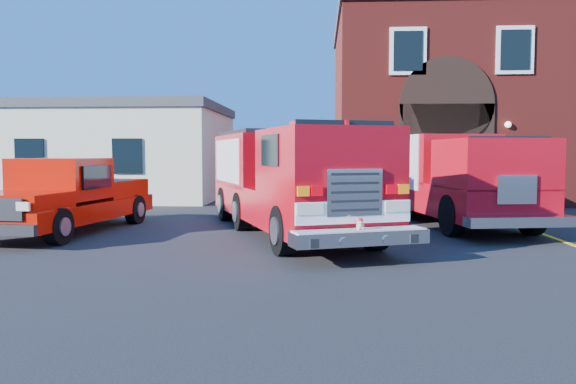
# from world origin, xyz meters

# --- Properties ---
(ground) EXTENTS (100.00, 100.00, 0.00)m
(ground) POSITION_xyz_m (0.00, 0.00, 0.00)
(ground) COLOR black
(ground) RESTS_ON ground
(parking_stripe_near) EXTENTS (0.12, 3.00, 0.01)m
(parking_stripe_near) POSITION_xyz_m (6.50, 1.00, 0.00)
(parking_stripe_near) COLOR yellow
(parking_stripe_near) RESTS_ON ground
(parking_stripe_mid) EXTENTS (0.12, 3.00, 0.01)m
(parking_stripe_mid) POSITION_xyz_m (6.50, 4.00, 0.00)
(parking_stripe_mid) COLOR yellow
(parking_stripe_mid) RESTS_ON ground
(parking_stripe_far) EXTENTS (0.12, 3.00, 0.01)m
(parking_stripe_far) POSITION_xyz_m (6.50, 7.00, 0.00)
(parking_stripe_far) COLOR yellow
(parking_stripe_far) RESTS_ON ground
(fire_station) EXTENTS (15.20, 10.20, 8.45)m
(fire_station) POSITION_xyz_m (8.99, 13.98, 4.25)
(fire_station) COLOR maroon
(fire_station) RESTS_ON ground
(side_building) EXTENTS (10.20, 8.20, 4.35)m
(side_building) POSITION_xyz_m (-9.00, 13.00, 2.20)
(side_building) COLOR beige
(side_building) RESTS_ON ground
(fire_engine) EXTENTS (5.52, 9.37, 2.79)m
(fire_engine) POSITION_xyz_m (-0.17, 1.72, 1.45)
(fire_engine) COLOR black
(fire_engine) RESTS_ON ground
(pickup_truck) EXTENTS (2.89, 6.28, 1.98)m
(pickup_truck) POSITION_xyz_m (-6.04, 1.58, 0.94)
(pickup_truck) COLOR black
(pickup_truck) RESTS_ON ground
(secondary_truck) EXTENTS (3.87, 8.54, 2.67)m
(secondary_truck) POSITION_xyz_m (4.62, 4.37, 1.46)
(secondary_truck) COLOR black
(secondary_truck) RESTS_ON ground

